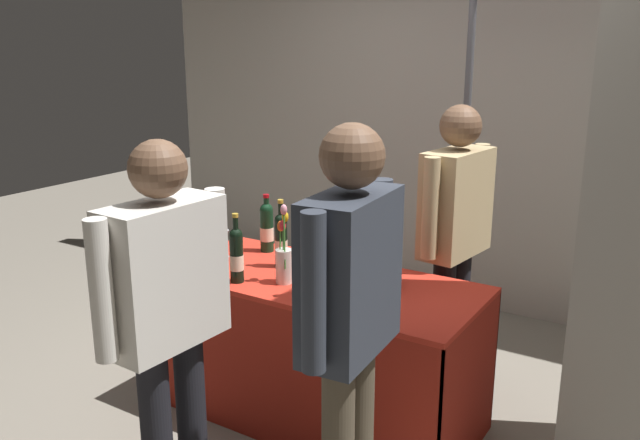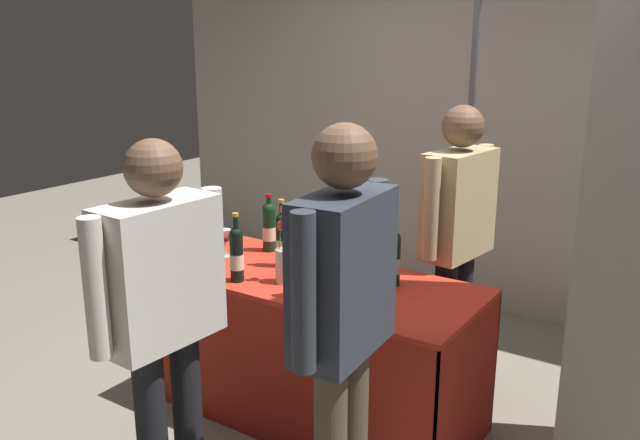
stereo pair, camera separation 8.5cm
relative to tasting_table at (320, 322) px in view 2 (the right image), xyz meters
name	(u,v)px [view 2 (the right image)]	position (x,y,z in m)	size (l,w,h in m)	color
ground_plane	(320,414)	(0.00, 0.00, -0.52)	(12.00, 12.00, 0.00)	gray
back_partition	(471,115)	(0.00, 1.90, 0.86)	(5.12, 0.12, 2.76)	#9E998E
tasting_table	(320,322)	(0.00, 0.00, 0.00)	(1.59, 0.72, 0.75)	red
featured_wine_bottle	(269,226)	(-0.49, 0.22, 0.37)	(0.08, 0.08, 0.32)	black
display_bottle_0	(237,253)	(-0.32, -0.25, 0.37)	(0.07, 0.07, 0.34)	black
display_bottle_1	(373,257)	(0.27, 0.05, 0.38)	(0.08, 0.08, 0.36)	#38230F
display_bottle_2	(311,268)	(0.10, -0.22, 0.38)	(0.08, 0.08, 0.34)	#38230F
display_bottle_3	(282,239)	(-0.27, 0.05, 0.38)	(0.07, 0.07, 0.36)	black
display_bottle_4	(394,258)	(0.34, 0.12, 0.37)	(0.07, 0.07, 0.34)	black
display_bottle_5	(328,243)	(-0.04, 0.13, 0.38)	(0.07, 0.07, 0.34)	#38230F
wine_glass_near_vendor	(225,237)	(-0.62, 0.01, 0.34)	(0.07, 0.07, 0.15)	silver
wine_glass_mid	(344,269)	(0.16, -0.04, 0.33)	(0.07, 0.07, 0.13)	silver
flower_vase	(284,258)	(-0.12, -0.13, 0.36)	(0.09, 0.08, 0.39)	silver
vendor_presenter	(457,226)	(0.45, 0.63, 0.42)	(0.26, 0.61, 1.57)	black
taster_foreground_right	(162,302)	(-0.09, -0.94, 0.41)	(0.24, 0.64, 1.55)	black
taster_foreground_left	(343,307)	(0.56, -0.70, 0.46)	(0.24, 0.62, 1.63)	#4C4233
booth_signpost	(471,122)	(0.30, 1.12, 0.91)	(0.60, 0.04, 2.32)	#47474C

